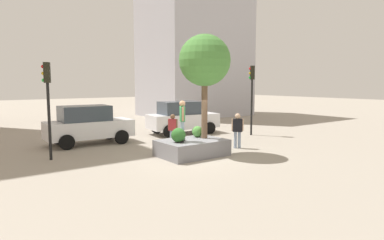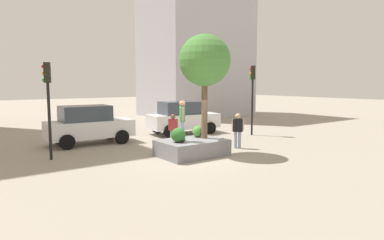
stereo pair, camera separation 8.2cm
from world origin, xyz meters
TOP-DOWN VIEW (x-y plane):
  - ground_plane at (0.00, 0.00)m, footprint 120.00×120.00m
  - planter_ledge at (0.36, 0.29)m, footprint 2.92×2.05m
  - plaza_tree at (1.11, 0.34)m, footprint 2.35×2.35m
  - boxwood_shrub at (1.05, 0.78)m, footprint 0.52×0.52m
  - hedge_clump at (-0.47, 0.15)m, footprint 0.63×0.63m
  - skateboard at (-0.20, 0.24)m, footprint 0.67×0.75m
  - skateboarder at (-0.20, 0.24)m, footprint 0.39×0.53m
  - police_car at (-2.42, 5.88)m, footprint 4.53×2.23m
  - sedan_parked at (3.76, 5.98)m, footprint 4.70×2.56m
  - traffic_light_corner at (6.93, 2.94)m, footprint 0.37×0.36m
  - traffic_light_median at (-4.99, 3.21)m, footprint 0.37×0.35m
  - bystander_watching at (3.24, 0.36)m, footprint 0.49×0.46m
  - passerby_with_bag at (1.06, 2.94)m, footprint 0.38×0.50m
  - brick_midrise at (12.00, 15.65)m, footprint 9.68×7.42m

SIDE VIEW (x-z plane):
  - ground_plane at x=0.00m, z-range 0.00..0.00m
  - planter_ledge at x=0.36m, z-range 0.00..0.72m
  - skateboard at x=-0.20m, z-range 0.74..0.81m
  - passerby_with_bag at x=1.06m, z-range 0.13..1.78m
  - boxwood_shrub at x=1.05m, z-range 0.72..1.25m
  - bystander_watching at x=3.24m, z-range 0.14..1.90m
  - hedge_clump at x=-0.47m, z-range 0.72..1.35m
  - police_car at x=-2.42m, z-range 0.02..2.09m
  - sedan_parked at x=3.76m, z-range 0.02..2.11m
  - skateboarder at x=-0.20m, z-range 0.93..2.65m
  - traffic_light_median at x=-4.99m, z-range 0.77..4.89m
  - traffic_light_corner at x=6.93m, z-range 0.80..5.13m
  - plaza_tree at x=1.11m, z-range 1.88..6.62m
  - brick_midrise at x=12.00m, z-range 0.00..16.76m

